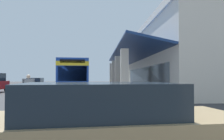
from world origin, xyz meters
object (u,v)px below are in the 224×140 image
Objects in this scene: parked_sedan_tan at (108,127)px; potted_palm at (118,83)px; transit_bus at (74,74)px; parked_sedan_blue at (35,84)px; pedestrian at (28,87)px.

parked_sedan_tan is 27.31m from potted_palm.
potted_palm reaches higher than parked_sedan_tan.
potted_palm is at bearing 144.97° from transit_bus.
parked_sedan_tan is at bearing 17.89° from parked_sedan_blue.
pedestrian is at bearing -8.38° from transit_bus.
pedestrian is at bearing -156.35° from parked_sedan_tan.
parked_sedan_blue is at bearing -76.86° from potted_palm.
potted_palm is (-7.44, 5.22, -1.12)m from transit_bus.
transit_bus reaches higher than pedestrian.
transit_bus reaches higher than parked_sedan_tan.
parked_sedan_blue is 15.53m from pedestrian.
parked_sedan_blue is at bearing -166.03° from pedestrian.
transit_bus is 19.97m from parked_sedan_tan.
pedestrian reaches higher than parked_sedan_blue.
transit_bus is 7.32m from parked_sedan_blue.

